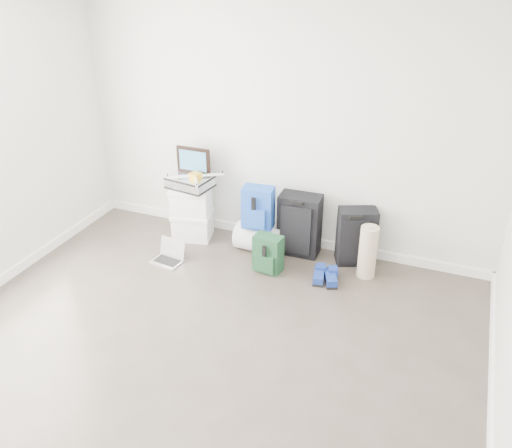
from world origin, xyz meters
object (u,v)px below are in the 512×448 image
at_px(duffel_bag, 259,238).
at_px(carry_on, 356,237).
at_px(large_suitcase, 299,225).
at_px(laptop, 169,256).
at_px(briefcase, 190,182).
at_px(boxes_stack, 192,212).

distance_m(duffel_bag, carry_on, 1.04).
relative_size(duffel_bag, large_suitcase, 0.74).
xyz_separation_m(large_suitcase, laptop, (-1.21, -0.66, -0.28)).
xyz_separation_m(briefcase, duffel_bag, (0.80, -0.01, -0.53)).
relative_size(duffel_bag, laptop, 1.47).
distance_m(boxes_stack, carry_on, 1.83).
height_order(boxes_stack, laptop, boxes_stack).
bearing_deg(duffel_bag, boxes_stack, -178.32).
xyz_separation_m(briefcase, laptop, (0.01, -0.55, -0.63)).
relative_size(boxes_stack, briefcase, 1.37).
relative_size(boxes_stack, duffel_bag, 1.24).
height_order(briefcase, duffel_bag, briefcase).
distance_m(carry_on, laptop, 1.96).
bearing_deg(carry_on, large_suitcase, 159.79).
distance_m(boxes_stack, large_suitcase, 1.22).
relative_size(large_suitcase, carry_on, 1.11).
bearing_deg(large_suitcase, duffel_bag, -165.61).
distance_m(large_suitcase, carry_on, 0.60).
bearing_deg(laptop, carry_on, 28.96).
height_order(briefcase, laptop, briefcase).
height_order(boxes_stack, large_suitcase, large_suitcase).
bearing_deg(carry_on, laptop, 177.98).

